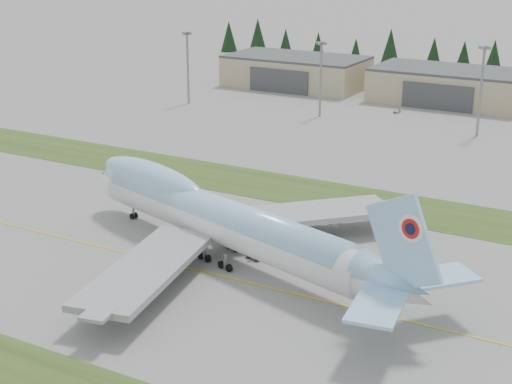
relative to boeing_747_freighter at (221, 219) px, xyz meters
The scene contains 7 objects.
ground 15.59m from the boeing_747_freighter, 28.81° to the right, with size 7000.00×7000.00×0.00m, color slate.
grass_strip_far 40.74m from the boeing_747_freighter, 72.17° to the left, with size 400.00×18.00×0.08m, color #2E4619.
taxiway_line_main 15.59m from the boeing_747_freighter, 28.81° to the right, with size 400.00×0.40×0.02m, color gold.
boeing_747_freighter is the anchor object (origin of this frame).
hangar_left 154.33m from the boeing_747_freighter, 111.96° to the left, with size 48.00×26.60×10.80m.
hangar_center 143.17m from the boeing_747_freighter, 91.08° to the left, with size 48.00×26.60×10.80m.
service_vehicle_a 121.11m from the boeing_747_freighter, 95.64° to the left, with size 1.41×3.48×1.19m, color silver.
Camera 1 is at (52.93, -97.19, 52.60)m, focal length 55.00 mm.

